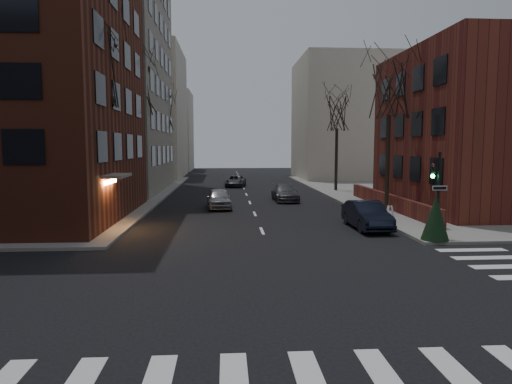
{
  "coord_description": "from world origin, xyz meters",
  "views": [
    {
      "loc": [
        -1.88,
        -11.49,
        4.45
      ],
      "look_at": [
        -0.28,
        12.55,
        2.0
      ],
      "focal_mm": 32.0,
      "sensor_mm": 36.0,
      "label": 1
    }
  ],
  "objects_px": {
    "tree_left_a": "(96,70)",
    "parked_sedan": "(367,215)",
    "tree_right_a": "(390,90)",
    "evergreen_shrub": "(435,218)",
    "tree_right_b": "(337,113)",
    "tree_left_b": "(138,89)",
    "streetlamp_near": "(138,149)",
    "sandwich_board": "(390,213)",
    "tree_left_c": "(163,113)",
    "car_lane_gray": "(285,193)",
    "car_lane_silver": "(219,198)",
    "car_lane_far": "(236,181)",
    "streetlamp_far": "(171,148)",
    "traffic_signal": "(437,200)"
  },
  "relations": [
    {
      "from": "parked_sedan",
      "to": "car_lane_far",
      "type": "height_order",
      "value": "parked_sedan"
    },
    {
      "from": "streetlamp_near",
      "to": "evergreen_shrub",
      "type": "bearing_deg",
      "value": -40.38
    },
    {
      "from": "tree_left_c",
      "to": "tree_left_a",
      "type": "bearing_deg",
      "value": -90.0
    },
    {
      "from": "tree_right_b",
      "to": "car_lane_silver",
      "type": "distance_m",
      "value": 17.22
    },
    {
      "from": "tree_right_b",
      "to": "tree_left_c",
      "type": "bearing_deg",
      "value": 155.56
    },
    {
      "from": "tree_left_b",
      "to": "tree_right_a",
      "type": "bearing_deg",
      "value": -24.44
    },
    {
      "from": "tree_left_a",
      "to": "evergreen_shrub",
      "type": "bearing_deg",
      "value": -18.46
    },
    {
      "from": "sandwich_board",
      "to": "evergreen_shrub",
      "type": "xyz_separation_m",
      "value": [
        0.04,
        -5.65,
        0.61
      ]
    },
    {
      "from": "tree_left_a",
      "to": "parked_sedan",
      "type": "relative_size",
      "value": 2.27
    },
    {
      "from": "car_lane_gray",
      "to": "streetlamp_near",
      "type": "bearing_deg",
      "value": -166.93
    },
    {
      "from": "streetlamp_near",
      "to": "tree_right_b",
      "type": "bearing_deg",
      "value": 30.47
    },
    {
      "from": "tree_right_a",
      "to": "evergreen_shrub",
      "type": "bearing_deg",
      "value": -96.75
    },
    {
      "from": "tree_right_b",
      "to": "parked_sedan",
      "type": "relative_size",
      "value": 2.04
    },
    {
      "from": "tree_left_b",
      "to": "car_lane_gray",
      "type": "relative_size",
      "value": 2.36
    },
    {
      "from": "tree_left_c",
      "to": "car_lane_silver",
      "type": "xyz_separation_m",
      "value": [
        6.43,
        -19.15,
        -7.32
      ]
    },
    {
      "from": "tree_left_b",
      "to": "sandwich_board",
      "type": "distance_m",
      "value": 21.91
    },
    {
      "from": "tree_left_a",
      "to": "tree_right_a",
      "type": "height_order",
      "value": "tree_left_a"
    },
    {
      "from": "streetlamp_near",
      "to": "car_lane_silver",
      "type": "bearing_deg",
      "value": -11.19
    },
    {
      "from": "car_lane_far",
      "to": "sandwich_board",
      "type": "bearing_deg",
      "value": -64.11
    },
    {
      "from": "car_lane_gray",
      "to": "evergreen_shrub",
      "type": "distance_m",
      "value": 17.06
    },
    {
      "from": "tree_left_a",
      "to": "tree_left_c",
      "type": "bearing_deg",
      "value": 90.0
    },
    {
      "from": "sandwich_board",
      "to": "tree_left_c",
      "type": "bearing_deg",
      "value": 131.23
    },
    {
      "from": "tree_left_b",
      "to": "evergreen_shrub",
      "type": "relative_size",
      "value": 5.24
    },
    {
      "from": "tree_left_a",
      "to": "car_lane_silver",
      "type": "xyz_separation_m",
      "value": [
        6.43,
        6.85,
        -7.76
      ]
    },
    {
      "from": "tree_left_b",
      "to": "evergreen_shrub",
      "type": "height_order",
      "value": "tree_left_b"
    },
    {
      "from": "streetlamp_far",
      "to": "evergreen_shrub",
      "type": "xyz_separation_m",
      "value": [
        15.87,
        -33.5,
        -3.06
      ]
    },
    {
      "from": "streetlamp_near",
      "to": "tree_left_b",
      "type": "bearing_deg",
      "value": 98.53
    },
    {
      "from": "parked_sedan",
      "to": "car_lane_gray",
      "type": "relative_size",
      "value": 0.99
    },
    {
      "from": "traffic_signal",
      "to": "parked_sedan",
      "type": "xyz_separation_m",
      "value": [
        -2.28,
        3.23,
        -1.16
      ]
    },
    {
      "from": "car_lane_far",
      "to": "sandwich_board",
      "type": "relative_size",
      "value": 5.22
    },
    {
      "from": "tree_left_b",
      "to": "car_lane_gray",
      "type": "distance_m",
      "value": 14.36
    },
    {
      "from": "car_lane_silver",
      "to": "evergreen_shrub",
      "type": "height_order",
      "value": "evergreen_shrub"
    },
    {
      "from": "tree_left_a",
      "to": "tree_right_b",
      "type": "bearing_deg",
      "value": 45.64
    },
    {
      "from": "streetlamp_far",
      "to": "evergreen_shrub",
      "type": "distance_m",
      "value": 37.2
    },
    {
      "from": "sandwich_board",
      "to": "tree_right_a",
      "type": "bearing_deg",
      "value": 81.96
    },
    {
      "from": "tree_left_a",
      "to": "parked_sedan",
      "type": "distance_m",
      "value": 16.49
    },
    {
      "from": "tree_left_c",
      "to": "sandwich_board",
      "type": "distance_m",
      "value": 31.53
    },
    {
      "from": "traffic_signal",
      "to": "streetlamp_near",
      "type": "xyz_separation_m",
      "value": [
        -16.14,
        13.01,
        2.33
      ]
    },
    {
      "from": "tree_left_b",
      "to": "streetlamp_near",
      "type": "height_order",
      "value": "tree_left_b"
    },
    {
      "from": "car_lane_far",
      "to": "tree_right_b",
      "type": "bearing_deg",
      "value": -25.99
    },
    {
      "from": "tree_right_b",
      "to": "streetlamp_far",
      "type": "distance_m",
      "value": 20.01
    },
    {
      "from": "car_lane_silver",
      "to": "streetlamp_near",
      "type": "bearing_deg",
      "value": 165.34
    },
    {
      "from": "sandwich_board",
      "to": "evergreen_shrub",
      "type": "relative_size",
      "value": 0.41
    },
    {
      "from": "traffic_signal",
      "to": "tree_left_a",
      "type": "relative_size",
      "value": 0.39
    },
    {
      "from": "tree_left_a",
      "to": "streetlamp_near",
      "type": "distance_m",
      "value": 9.07
    },
    {
      "from": "car_lane_gray",
      "to": "tree_left_b",
      "type": "bearing_deg",
      "value": 173.05
    },
    {
      "from": "tree_left_b",
      "to": "streetlamp_far",
      "type": "height_order",
      "value": "tree_left_b"
    },
    {
      "from": "tree_left_c",
      "to": "parked_sedan",
      "type": "distance_m",
      "value": 32.15
    },
    {
      "from": "tree_left_a",
      "to": "parked_sedan",
      "type": "xyz_separation_m",
      "value": [
        14.45,
        -1.78,
        -7.73
      ]
    },
    {
      "from": "tree_left_b",
      "to": "streetlamp_far",
      "type": "bearing_deg",
      "value": 87.85
    }
  ]
}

